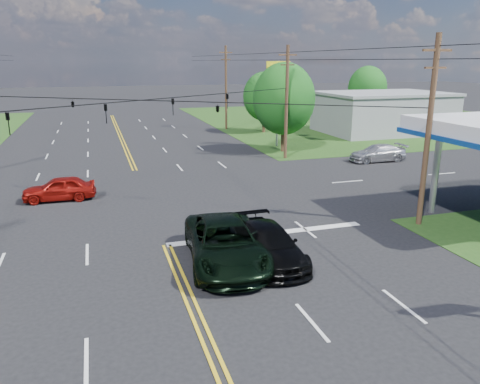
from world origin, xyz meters
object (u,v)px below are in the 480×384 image
object	(u,v)px
pole_ne	(287,101)
tree_right_a	(284,99)
pole_se	(429,130)
tree_right_b	(264,96)
retail_ne	(383,114)
tree_far_r	(367,88)
suv_black	(269,244)
pole_right_far	(226,87)
pickup_dkgreen	(225,243)

from	to	relation	value
pole_ne	tree_right_a	world-z (taller)	pole_ne
pole_se	tree_right_b	bearing A→B (deg)	83.95
retail_ne	tree_far_r	world-z (taller)	tree_far_r
suv_black	pole_ne	bearing A→B (deg)	65.33
pole_right_far	suv_black	size ratio (longest dim) A/B	1.91
tree_right_a	tree_right_b	bearing A→B (deg)	78.23
tree_right_a	pole_ne	bearing A→B (deg)	-108.43
tree_right_b	pickup_dkgreen	distance (m)	37.72
pole_right_far	tree_right_b	distance (m)	5.40
tree_right_b	suv_black	xyz separation A→B (m)	(-12.63, -35.04, -3.46)
suv_black	pole_right_far	bearing A→B (deg)	76.66
pole_ne	tree_far_r	bearing A→B (deg)	45.00
pole_ne	suv_black	xyz separation A→B (m)	(-9.13, -20.04, -4.16)
tree_right_a	pickup_dkgreen	distance (m)	25.95
pole_right_far	tree_right_b	xyz separation A→B (m)	(3.50, -4.00, -0.95)
pole_right_far	tree_far_r	distance (m)	21.10
retail_ne	pole_se	size ratio (longest dim) A/B	1.47
tree_far_r	retail_ne	bearing A→B (deg)	-111.80
retail_ne	tree_right_b	bearing A→B (deg)	163.50
pole_se	tree_far_r	size ratio (longest dim) A/B	1.25
pole_ne	pole_right_far	world-z (taller)	pole_right_far
pole_ne	pickup_dkgreen	world-z (taller)	pole_ne
pole_ne	pole_right_far	xyz separation A→B (m)	(0.00, 19.00, 0.25)
pole_se	pole_right_far	xyz separation A→B (m)	(0.00, 37.00, 0.25)
pole_ne	tree_right_a	distance (m)	3.16
pole_se	tree_far_r	world-z (taller)	pole_se
retail_ne	pole_ne	distance (m)	20.43
tree_far_r	pickup_dkgreen	distance (m)	51.85
tree_right_b	tree_far_r	distance (m)	18.50
pole_se	pickup_dkgreen	xyz separation A→B (m)	(-10.93, -1.70, -4.01)
pole_se	suv_black	size ratio (longest dim) A/B	1.82
retail_ne	tree_right_b	size ratio (longest dim) A/B	1.98
retail_ne	pole_right_far	bearing A→B (deg)	154.80
tree_right_a	suv_black	xyz separation A→B (m)	(-10.13, -23.04, -4.11)
retail_ne	suv_black	xyz separation A→B (m)	(-26.13, -31.04, -1.44)
tree_right_b	suv_black	bearing A→B (deg)	-109.81
tree_far_r	tree_right_b	bearing A→B (deg)	-161.08
pole_right_far	tree_right_a	xyz separation A→B (m)	(1.00, -16.00, -0.30)
tree_right_a	suv_black	distance (m)	25.50
tree_right_a	pole_right_far	bearing A→B (deg)	93.58
pole_se	suv_black	distance (m)	10.23
suv_black	pickup_dkgreen	bearing A→B (deg)	169.01
pickup_dkgreen	pole_se	bearing A→B (deg)	15.41
pole_ne	tree_far_r	size ratio (longest dim) A/B	1.25
pole_ne	retail_ne	bearing A→B (deg)	32.91
pole_ne	tree_far_r	world-z (taller)	pole_ne
retail_ne	tree_right_a	world-z (taller)	tree_right_a
suv_black	tree_right_b	bearing A→B (deg)	70.00
pole_right_far	tree_right_a	distance (m)	16.03
tree_far_r	suv_black	size ratio (longest dim) A/B	1.46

